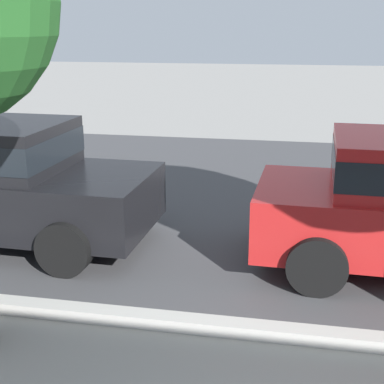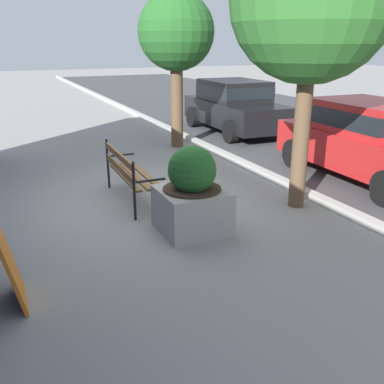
# 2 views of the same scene
# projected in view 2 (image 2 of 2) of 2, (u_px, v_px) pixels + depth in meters

# --- Properties ---
(ground_plane) EXTENTS (80.00, 80.00, 0.00)m
(ground_plane) POSITION_uv_depth(u_px,v_px,m) (138.00, 202.00, 7.68)
(ground_plane) COLOR gray
(curb_stone) EXTENTS (60.00, 0.20, 0.12)m
(curb_stone) POSITION_uv_depth(u_px,v_px,m) (276.00, 179.00, 8.79)
(curb_stone) COLOR #B2AFA8
(curb_stone) RESTS_ON ground
(park_bench) EXTENTS (1.81, 0.56, 0.95)m
(park_bench) POSITION_uv_depth(u_px,v_px,m) (129.00, 171.00, 7.56)
(park_bench) COLOR brown
(park_bench) RESTS_ON ground
(concrete_planter) EXTENTS (0.94, 0.94, 1.28)m
(concrete_planter) POSITION_uv_depth(u_px,v_px,m) (192.00, 195.00, 6.36)
(concrete_planter) COLOR #A8A399
(concrete_planter) RESTS_ON ground
(street_tree_near_bench) EXTENTS (1.91, 1.91, 3.85)m
(street_tree_near_bench) POSITION_uv_depth(u_px,v_px,m) (176.00, 34.00, 10.86)
(street_tree_near_bench) COLOR brown
(street_tree_near_bench) RESTS_ON ground
(street_tree_down_street) EXTENTS (2.47, 2.47, 4.49)m
(street_tree_down_street) POSITION_uv_depth(u_px,v_px,m) (312.00, 1.00, 6.48)
(street_tree_down_street) COLOR brown
(street_tree_down_street) RESTS_ON ground
(parked_car_black) EXTENTS (4.14, 2.00, 1.56)m
(parked_car_black) POSITION_uv_depth(u_px,v_px,m) (235.00, 105.00, 13.41)
(parked_car_black) COLOR black
(parked_car_black) RESTS_ON ground
(parked_car_red) EXTENTS (4.14, 2.00, 1.56)m
(parked_car_red) POSITION_uv_depth(u_px,v_px,m) (370.00, 138.00, 8.72)
(parked_car_red) COLOR #B21E1E
(parked_car_red) RESTS_ON ground
(leaning_signboard) EXTENTS (0.70, 0.23, 0.89)m
(leaning_signboard) POSITION_uv_depth(u_px,v_px,m) (10.00, 265.00, 4.59)
(leaning_signboard) COLOR #C6661E
(leaning_signboard) RESTS_ON ground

